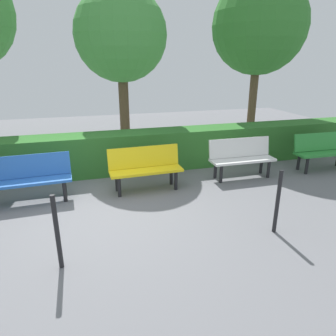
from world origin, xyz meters
name	(u,v)px	position (x,y,z in m)	size (l,w,h in m)	color
ground_plane	(96,212)	(0.00, 0.00, 0.00)	(20.04, 20.04, 0.00)	slate
bench_green	(323,150)	(-5.35, -0.80, 0.48)	(1.42, 0.51, 0.86)	#2D8C38
bench_white	(241,156)	(-3.24, -0.86, 0.48)	(1.45, 0.47, 0.86)	white
bench_yellow	(145,167)	(-1.05, -0.76, 0.48)	(1.46, 0.49, 0.86)	yellow
bench_blue	(25,177)	(1.18, -0.78, 0.48)	(1.64, 0.53, 0.86)	blue
hedge_row	(132,152)	(-0.97, -1.97, 0.46)	(16.04, 0.74, 0.92)	#2D6B28
tree_near	(259,27)	(-5.04, -3.58, 3.39)	(2.71, 2.71, 4.76)	brown
tree_mid	(121,36)	(-1.12, -3.91, 3.10)	(2.46, 2.46, 4.35)	brown
railing_post_mid	(278,202)	(-2.59, 1.41, 0.50)	(0.06, 0.06, 1.00)	black
railing_post_far	(57,232)	(0.51, 1.41, 0.50)	(0.06, 0.06, 1.00)	black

